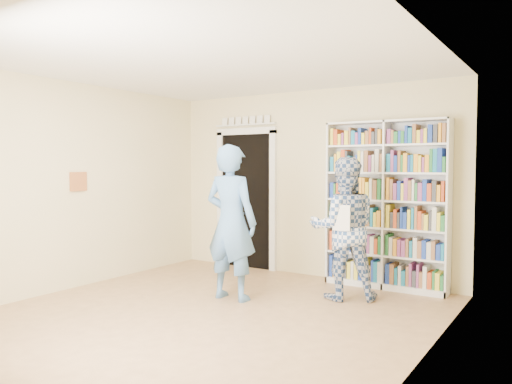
# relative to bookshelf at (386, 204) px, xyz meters

# --- Properties ---
(floor) EXTENTS (5.00, 5.00, 0.00)m
(floor) POSITION_rel_bookshelf_xyz_m (-1.20, -2.34, -1.11)
(floor) COLOR #926B47
(floor) RESTS_ON ground
(ceiling) EXTENTS (5.00, 5.00, 0.00)m
(ceiling) POSITION_rel_bookshelf_xyz_m (-1.20, -2.34, 1.59)
(ceiling) COLOR white
(ceiling) RESTS_ON wall_back
(wall_back) EXTENTS (4.50, 0.00, 4.50)m
(wall_back) POSITION_rel_bookshelf_xyz_m (-1.20, 0.16, 0.24)
(wall_back) COLOR beige
(wall_back) RESTS_ON floor
(wall_left) EXTENTS (0.00, 5.00, 5.00)m
(wall_left) POSITION_rel_bookshelf_xyz_m (-3.45, -2.34, 0.24)
(wall_left) COLOR beige
(wall_left) RESTS_ON floor
(wall_right) EXTENTS (0.00, 5.00, 5.00)m
(wall_right) POSITION_rel_bookshelf_xyz_m (1.05, -2.34, 0.24)
(wall_right) COLOR beige
(wall_right) RESTS_ON floor
(bookshelf) EXTENTS (1.59, 0.30, 2.19)m
(bookshelf) POSITION_rel_bookshelf_xyz_m (0.00, 0.00, 0.00)
(bookshelf) COLOR white
(bookshelf) RESTS_ON floor
(doorway) EXTENTS (1.10, 0.08, 2.43)m
(doorway) POSITION_rel_bookshelf_xyz_m (-2.30, 0.13, 0.07)
(doorway) COLOR black
(doorway) RESTS_ON floor
(wall_art) EXTENTS (0.03, 0.25, 0.25)m
(wall_art) POSITION_rel_bookshelf_xyz_m (-3.43, -2.14, 0.29)
(wall_art) COLOR brown
(wall_art) RESTS_ON wall_left
(man_blue) EXTENTS (0.69, 0.47, 1.86)m
(man_blue) POSITION_rel_bookshelf_xyz_m (-1.38, -1.55, -0.18)
(man_blue) COLOR #5281B7
(man_blue) RESTS_ON floor
(man_plaid) EXTENTS (1.04, 0.98, 1.71)m
(man_plaid) POSITION_rel_bookshelf_xyz_m (-0.25, -0.80, -0.25)
(man_plaid) COLOR navy
(man_plaid) RESTS_ON floor
(paper_sheet) EXTENTS (0.21, 0.01, 0.30)m
(paper_sheet) POSITION_rel_bookshelf_xyz_m (-0.17, -1.06, -0.10)
(paper_sheet) COLOR white
(paper_sheet) RESTS_ON man_plaid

